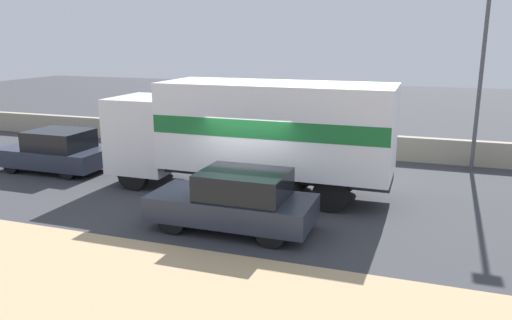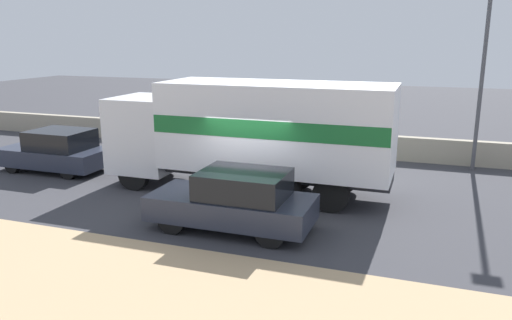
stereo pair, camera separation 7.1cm
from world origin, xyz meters
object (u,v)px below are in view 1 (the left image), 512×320
Objects in this scene: box_truck at (254,130)px; car_hatchback at (236,201)px; street_lamp at (485,37)px; car_sedan_second at (56,151)px.

box_truck is 3.33m from car_hatchback.
street_lamp reaches higher than car_hatchback.
street_lamp reaches higher than box_truck.
street_lamp is 10.88m from car_hatchback.
street_lamp is 8.78m from box_truck.
box_truck is 7.59m from car_sedan_second.
car_hatchback reaches higher than car_sedan_second.
car_hatchback is at bearing 101.16° from box_truck.
car_hatchback is (-5.94, -8.23, -3.91)m from street_lamp.
box_truck is 2.15× the size of car_hatchback.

